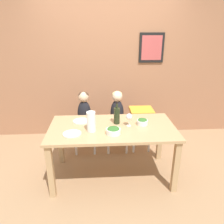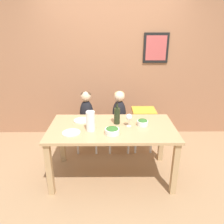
{
  "view_description": "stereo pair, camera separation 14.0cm",
  "coord_description": "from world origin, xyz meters",
  "px_view_note": "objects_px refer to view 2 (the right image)",
  "views": [
    {
      "loc": [
        -0.16,
        -2.54,
        1.94
      ],
      "look_at": [
        0.0,
        0.06,
        0.92
      ],
      "focal_mm": 35.0,
      "sensor_mm": 36.0,
      "label": 1
    },
    {
      "loc": [
        -0.02,
        -2.54,
        1.94
      ],
      "look_at": [
        0.0,
        0.06,
        0.92
      ],
      "focal_mm": 35.0,
      "sensor_mm": 36.0,
      "label": 2
    }
  ],
  "objects_px": {
    "dinner_plate_back_left": "(82,120)",
    "salad_bowl_large": "(112,130)",
    "paper_towel_roll": "(91,121)",
    "salad_bowl_small": "(143,122)",
    "chair_right_highchair": "(143,118)",
    "person_child_center": "(119,108)",
    "wine_glass_near": "(129,117)",
    "wine_bottle": "(117,115)",
    "person_child_left": "(86,108)",
    "chair_far_left": "(87,129)",
    "chair_far_center": "(119,129)",
    "dinner_plate_front_left": "(71,133)"
  },
  "relations": [
    {
      "from": "paper_towel_roll",
      "to": "wine_glass_near",
      "type": "relative_size",
      "value": 1.48
    },
    {
      "from": "person_child_left",
      "to": "dinner_plate_back_left",
      "type": "relative_size",
      "value": 2.58
    },
    {
      "from": "wine_bottle",
      "to": "person_child_left",
      "type": "bearing_deg",
      "value": 128.12
    },
    {
      "from": "chair_far_left",
      "to": "dinner_plate_back_left",
      "type": "bearing_deg",
      "value": -91.17
    },
    {
      "from": "chair_far_center",
      "to": "wine_glass_near",
      "type": "bearing_deg",
      "value": -81.91
    },
    {
      "from": "chair_right_highchair",
      "to": "salad_bowl_small",
      "type": "distance_m",
      "value": 0.7
    },
    {
      "from": "paper_towel_roll",
      "to": "salad_bowl_large",
      "type": "height_order",
      "value": "paper_towel_roll"
    },
    {
      "from": "wine_glass_near",
      "to": "salad_bowl_small",
      "type": "distance_m",
      "value": 0.2
    },
    {
      "from": "person_child_center",
      "to": "salad_bowl_small",
      "type": "xyz_separation_m",
      "value": [
        0.28,
        -0.65,
        0.05
      ]
    },
    {
      "from": "person_child_center",
      "to": "dinner_plate_back_left",
      "type": "bearing_deg",
      "value": -136.71
    },
    {
      "from": "wine_bottle",
      "to": "paper_towel_roll",
      "type": "height_order",
      "value": "wine_bottle"
    },
    {
      "from": "chair_right_highchair",
      "to": "person_child_left",
      "type": "bearing_deg",
      "value": 179.93
    },
    {
      "from": "dinner_plate_back_left",
      "to": "chair_far_center",
      "type": "bearing_deg",
      "value": 43.22
    },
    {
      "from": "chair_far_left",
      "to": "salad_bowl_large",
      "type": "bearing_deg",
      "value": -65.74
    },
    {
      "from": "chair_right_highchair",
      "to": "person_child_center",
      "type": "height_order",
      "value": "person_child_center"
    },
    {
      "from": "chair_far_center",
      "to": "salad_bowl_small",
      "type": "distance_m",
      "value": 0.82
    },
    {
      "from": "chair_far_left",
      "to": "person_child_left",
      "type": "xyz_separation_m",
      "value": [
        -0.0,
        0.0,
        0.36
      ]
    },
    {
      "from": "person_child_left",
      "to": "dinner_plate_front_left",
      "type": "relative_size",
      "value": 2.58
    },
    {
      "from": "person_child_left",
      "to": "dinner_plate_front_left",
      "type": "xyz_separation_m",
      "value": [
        -0.09,
        -0.87,
        0.01
      ]
    },
    {
      "from": "chair_right_highchair",
      "to": "salad_bowl_large",
      "type": "distance_m",
      "value": 1.05
    },
    {
      "from": "dinner_plate_back_left",
      "to": "paper_towel_roll",
      "type": "bearing_deg",
      "value": -63.77
    },
    {
      "from": "person_child_center",
      "to": "paper_towel_roll",
      "type": "height_order",
      "value": "person_child_center"
    },
    {
      "from": "wine_bottle",
      "to": "salad_bowl_small",
      "type": "bearing_deg",
      "value": -9.93
    },
    {
      "from": "dinner_plate_back_left",
      "to": "wine_bottle",
      "type": "bearing_deg",
      "value": -11.16
    },
    {
      "from": "paper_towel_roll",
      "to": "dinner_plate_back_left",
      "type": "distance_m",
      "value": 0.35
    },
    {
      "from": "wine_bottle",
      "to": "chair_far_center",
      "type": "bearing_deg",
      "value": 84.73
    },
    {
      "from": "chair_far_left",
      "to": "person_child_center",
      "type": "xyz_separation_m",
      "value": [
        0.52,
        0.0,
        0.36
      ]
    },
    {
      "from": "chair_far_left",
      "to": "dinner_plate_front_left",
      "type": "bearing_deg",
      "value": -96.1
    },
    {
      "from": "chair_far_center",
      "to": "person_child_left",
      "type": "distance_m",
      "value": 0.64
    },
    {
      "from": "wine_glass_near",
      "to": "chair_right_highchair",
      "type": "bearing_deg",
      "value": 66.29
    },
    {
      "from": "wine_glass_near",
      "to": "dinner_plate_back_left",
      "type": "height_order",
      "value": "wine_glass_near"
    },
    {
      "from": "person_child_left",
      "to": "chair_far_left",
      "type": "bearing_deg",
      "value": -90.0
    },
    {
      "from": "dinner_plate_front_left",
      "to": "chair_right_highchair",
      "type": "bearing_deg",
      "value": 40.86
    },
    {
      "from": "paper_towel_roll",
      "to": "salad_bowl_small",
      "type": "relative_size",
      "value": 1.75
    },
    {
      "from": "paper_towel_roll",
      "to": "salad_bowl_small",
      "type": "height_order",
      "value": "paper_towel_roll"
    },
    {
      "from": "salad_bowl_small",
      "to": "chair_right_highchair",
      "type": "bearing_deg",
      "value": 79.88
    },
    {
      "from": "dinner_plate_back_left",
      "to": "salad_bowl_large",
      "type": "bearing_deg",
      "value": -43.61
    },
    {
      "from": "chair_far_center",
      "to": "dinner_plate_back_left",
      "type": "bearing_deg",
      "value": -136.78
    },
    {
      "from": "salad_bowl_large",
      "to": "dinner_plate_front_left",
      "type": "height_order",
      "value": "salad_bowl_large"
    },
    {
      "from": "wine_bottle",
      "to": "wine_glass_near",
      "type": "bearing_deg",
      "value": -29.21
    },
    {
      "from": "dinner_plate_front_left",
      "to": "chair_far_center",
      "type": "bearing_deg",
      "value": 54.84
    },
    {
      "from": "chair_far_left",
      "to": "salad_bowl_small",
      "type": "xyz_separation_m",
      "value": [
        0.8,
        -0.65,
        0.41
      ]
    },
    {
      "from": "chair_right_highchair",
      "to": "salad_bowl_large",
      "type": "relative_size",
      "value": 4.09
    },
    {
      "from": "person_child_left",
      "to": "chair_far_center",
      "type": "bearing_deg",
      "value": -0.12
    },
    {
      "from": "wine_bottle",
      "to": "salad_bowl_large",
      "type": "height_order",
      "value": "wine_bottle"
    },
    {
      "from": "wine_bottle",
      "to": "dinner_plate_back_left",
      "type": "xyz_separation_m",
      "value": [
        -0.48,
        0.09,
        -0.11
      ]
    },
    {
      "from": "chair_right_highchair",
      "to": "dinner_plate_back_left",
      "type": "height_order",
      "value": "dinner_plate_back_left"
    },
    {
      "from": "chair_right_highchair",
      "to": "dinner_plate_back_left",
      "type": "distance_m",
      "value": 1.07
    },
    {
      "from": "chair_far_left",
      "to": "person_child_left",
      "type": "bearing_deg",
      "value": 90.0
    },
    {
      "from": "wine_glass_near",
      "to": "dinner_plate_back_left",
      "type": "xyz_separation_m",
      "value": [
        -0.63,
        0.18,
        -0.12
      ]
    }
  ]
}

